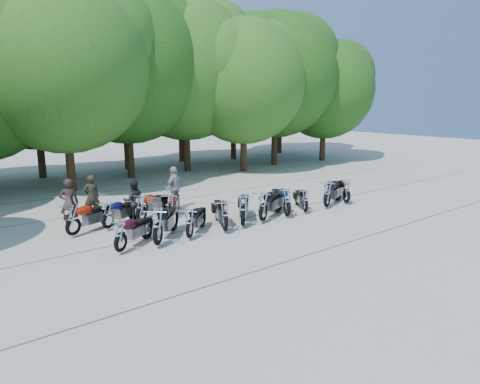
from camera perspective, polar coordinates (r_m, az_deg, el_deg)
ground at (r=15.98m, az=3.32°, el=-4.75°), size 90.00×90.00×0.00m
tree_3 at (r=23.71m, az=-22.63°, el=15.28°), size 8.70×8.70×10.67m
tree_4 at (r=26.86m, az=-15.03°, el=15.96°), size 9.13×9.13×11.20m
tree_5 at (r=28.81m, az=-7.35°, el=15.84°), size 9.04×9.04×11.10m
tree_6 at (r=28.47m, az=0.50°, el=14.45°), size 8.00×8.00×9.82m
tree_7 at (r=31.60m, az=4.75°, el=15.22°), size 8.79×8.79×10.79m
tree_8 at (r=34.47m, az=11.23°, el=13.24°), size 7.53×7.53×9.25m
tree_11 at (r=28.64m, az=-25.74°, el=12.64°), size 7.56×7.56×9.28m
tree_12 at (r=30.40m, az=-15.26°, el=13.72°), size 7.88×7.88×9.67m
tree_13 at (r=33.51m, az=-8.02°, el=14.35°), size 8.31×8.31×10.20m
tree_14 at (r=34.56m, az=-0.91°, el=14.05°), size 8.02×8.02×9.84m
tree_15 at (r=39.15m, az=5.44°, el=15.51°), size 9.67×9.67×11.86m
motorcycle_0 at (r=13.60m, az=-15.68°, el=-5.50°), size 2.17×1.75×1.23m
motorcycle_1 at (r=13.90m, az=-10.94°, el=-4.42°), size 2.34×2.36×1.44m
motorcycle_2 at (r=14.50m, az=-6.74°, el=-4.04°), size 2.05×1.93×1.22m
motorcycle_3 at (r=15.15m, az=-2.04°, el=-3.03°), size 1.71×2.45×1.34m
motorcycle_4 at (r=15.75m, az=0.40°, el=-2.28°), size 2.24×2.41×1.43m
motorcycle_5 at (r=16.39m, az=3.12°, el=-1.79°), size 2.53×1.81×1.39m
motorcycle_6 at (r=17.22m, az=6.30°, el=-1.20°), size 1.78×2.51×1.38m
motorcycle_7 at (r=18.01m, az=8.71°, el=-1.03°), size 1.65×2.06×1.16m
motorcycle_8 at (r=18.93m, az=11.57°, el=-0.16°), size 2.53×1.64×1.38m
motorcycle_9 at (r=19.97m, az=14.04°, el=0.22°), size 1.62×2.36×1.29m
motorcycle_10 at (r=15.75m, az=-21.41°, el=-3.41°), size 2.33×1.57×1.27m
motorcycle_11 at (r=16.18m, az=-17.22°, el=-2.84°), size 2.18×1.62×1.21m
motorcycle_12 at (r=16.71m, az=-13.05°, el=-1.97°), size 2.34×1.80×1.31m
motorcycle_13 at (r=17.06m, az=-9.27°, el=-1.77°), size 1.79×2.00×1.17m
rider_0 at (r=16.89m, az=-21.81°, el=-1.41°), size 0.75×0.57×1.86m
rider_1 at (r=17.08m, az=-13.98°, el=-1.13°), size 0.96×0.86×1.64m
rider_2 at (r=18.67m, az=-8.72°, el=0.56°), size 1.19×0.87×1.88m
rider_3 at (r=18.07m, az=-19.16°, el=-0.56°), size 0.66×0.45×1.75m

